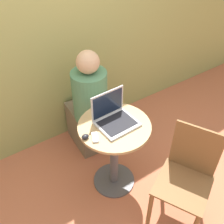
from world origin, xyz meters
name	(u,v)px	position (x,y,z in m)	size (l,w,h in m)	color
ground_plane	(114,180)	(0.00, 0.00, 0.00)	(12.00, 12.00, 0.00)	#B26042
back_wall	(57,23)	(0.00, 0.93, 1.30)	(7.00, 0.05, 2.60)	#939956
round_table	(114,146)	(0.00, 0.00, 0.50)	(0.61, 0.61, 0.75)	#4C4C51
laptop	(114,117)	(0.02, 0.03, 0.80)	(0.32, 0.28, 0.26)	#B7B7BC
cell_phone	(95,137)	(-0.21, -0.04, 0.76)	(0.09, 0.12, 0.02)	silver
computer_mouse	(85,137)	(-0.27, 0.00, 0.77)	(0.06, 0.05, 0.04)	black
chair_empty	(186,178)	(0.29, -0.58, 0.47)	(0.54, 0.54, 0.91)	brown
person_seated	(89,110)	(0.07, 0.57, 0.49)	(0.35, 0.53, 1.18)	brown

